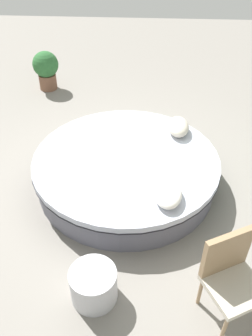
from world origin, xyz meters
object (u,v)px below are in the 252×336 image
at_px(planter, 46,68).
at_px(side_table, 94,285).
at_px(throw_pillow_1, 178,127).
at_px(round_bed, 126,170).
at_px(patio_chair, 231,272).
at_px(throw_pillow_0, 168,193).

relative_size(planter, side_table, 1.61).
height_order(throw_pillow_1, side_table, throw_pillow_1).
bearing_deg(round_bed, planter, 31.91).
height_order(throw_pillow_1, patio_chair, patio_chair).
distance_m(round_bed, throw_pillow_1, 1.07).
height_order(patio_chair, side_table, patio_chair).
bearing_deg(throw_pillow_0, round_bed, 35.19).
height_order(planter, side_table, planter).
xyz_separation_m(round_bed, patio_chair, (-1.86, -1.12, 0.32)).
relative_size(round_bed, throw_pillow_1, 5.19).
bearing_deg(throw_pillow_1, planter, 48.90).
relative_size(round_bed, throw_pillow_0, 4.90).
height_order(throw_pillow_0, side_table, throw_pillow_0).
height_order(round_bed, throw_pillow_0, throw_pillow_0).
bearing_deg(throw_pillow_0, throw_pillow_1, -7.97).
bearing_deg(planter, throw_pillow_1, -131.10).
relative_size(throw_pillow_1, patio_chair, 0.52).
relative_size(throw_pillow_0, throw_pillow_1, 1.06).
bearing_deg(side_table, throw_pillow_0, -35.84).
height_order(throw_pillow_0, throw_pillow_1, throw_pillow_1).
height_order(round_bed, throw_pillow_1, throw_pillow_1).
height_order(round_bed, planter, planter).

